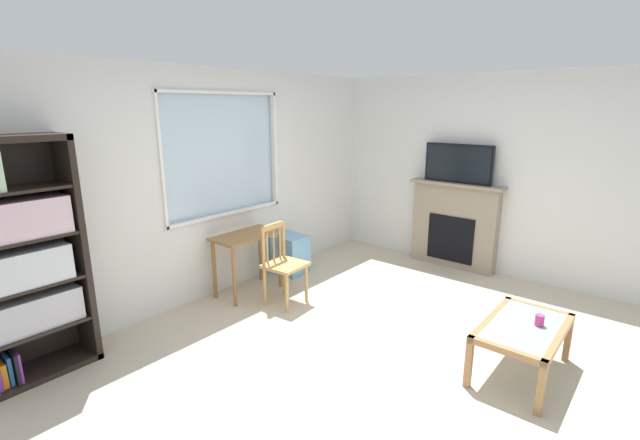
{
  "coord_description": "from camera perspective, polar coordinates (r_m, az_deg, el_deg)",
  "views": [
    {
      "loc": [
        -3.02,
        -1.85,
        2.15
      ],
      "look_at": [
        0.27,
        0.86,
        1.04
      ],
      "focal_mm": 24.72,
      "sensor_mm": 36.0,
      "label": 1
    }
  ],
  "objects": [
    {
      "name": "ground",
      "position": [
        4.15,
        7.11,
        -16.87
      ],
      "size": [
        6.33,
        5.47,
        0.02
      ],
      "primitive_type": "cube",
      "color": "beige"
    },
    {
      "name": "wall_back_with_window",
      "position": [
        5.15,
        -14.09,
        3.89
      ],
      "size": [
        5.33,
        0.15,
        2.56
      ],
      "color": "silver",
      "rests_on": "ground"
    },
    {
      "name": "wall_right",
      "position": [
        6.1,
        21.46,
        5.38
      ],
      "size": [
        0.12,
        4.67,
        2.56
      ],
      "primitive_type": "cube",
      "color": "silver",
      "rests_on": "ground"
    },
    {
      "name": "bookshelf",
      "position": [
        4.13,
        -34.87,
        -4.31
      ],
      "size": [
        0.9,
        0.38,
        1.94
      ],
      "color": "black",
      "rests_on": "ground"
    },
    {
      "name": "desk_under_window",
      "position": [
        5.17,
        -9.39,
        -3.22
      ],
      "size": [
        0.81,
        0.45,
        0.72
      ],
      "color": "olive",
      "rests_on": "ground"
    },
    {
      "name": "wooden_chair",
      "position": [
        4.89,
        -4.85,
        -5.6
      ],
      "size": [
        0.45,
        0.43,
        0.9
      ],
      "color": "tan",
      "rests_on": "ground"
    },
    {
      "name": "plastic_drawer_unit",
      "position": [
        5.82,
        -3.84,
        -4.43
      ],
      "size": [
        0.35,
        0.4,
        0.51
      ],
      "primitive_type": "cube",
      "color": "#72ADDB",
      "rests_on": "ground"
    },
    {
      "name": "fireplace",
      "position": [
        6.22,
        16.95,
        -0.61
      ],
      "size": [
        0.26,
        1.25,
        1.16
      ],
      "color": "gray",
      "rests_on": "ground"
    },
    {
      "name": "tv",
      "position": [
        6.05,
        17.47,
        6.99
      ],
      "size": [
        0.06,
        0.9,
        0.51
      ],
      "color": "black",
      "rests_on": "fireplace"
    },
    {
      "name": "coffee_table",
      "position": [
        4.03,
        24.81,
        -13.05
      ],
      "size": [
        0.95,
        0.57,
        0.44
      ],
      "color": "#8C9E99",
      "rests_on": "ground"
    },
    {
      "name": "sippy_cup",
      "position": [
        4.02,
        26.54,
        -11.52
      ],
      "size": [
        0.07,
        0.07,
        0.09
      ],
      "primitive_type": "cylinder",
      "color": "#DB3D84",
      "rests_on": "coffee_table"
    }
  ]
}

